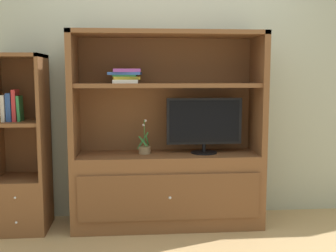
% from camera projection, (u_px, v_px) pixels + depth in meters
% --- Properties ---
extents(ground_plane, '(8.00, 8.00, 0.00)m').
position_uv_depth(ground_plane, '(172.00, 243.00, 3.26)').
color(ground_plane, tan).
extents(painted_rear_wall, '(6.00, 0.10, 2.80)m').
position_uv_depth(painted_rear_wall, '(164.00, 67.00, 3.83)').
color(painted_rear_wall, '#ADB29E').
rests_on(painted_rear_wall, ground_plane).
extents(media_console, '(1.65, 0.49, 1.69)m').
position_uv_depth(media_console, '(167.00, 167.00, 3.60)').
color(media_console, brown).
rests_on(media_console, ground_plane).
extents(tv_monitor, '(0.66, 0.23, 0.49)m').
position_uv_depth(tv_monitor, '(204.00, 124.00, 3.57)').
color(tv_monitor, black).
rests_on(tv_monitor, media_console).
extents(potted_plant, '(0.12, 0.12, 0.30)m').
position_uv_depth(potted_plant, '(144.00, 149.00, 3.57)').
color(potted_plant, '#8C7251').
rests_on(potted_plant, media_console).
extents(magazine_stack, '(0.29, 0.34, 0.12)m').
position_uv_depth(magazine_stack, '(126.00, 76.00, 3.46)').
color(magazine_stack, silver).
rests_on(magazine_stack, media_console).
extents(bookshelf_tall, '(0.44, 0.44, 1.50)m').
position_uv_depth(bookshelf_tall, '(22.00, 172.00, 3.50)').
color(bookshelf_tall, brown).
rests_on(bookshelf_tall, ground_plane).
extents(upright_book_row, '(0.19, 0.18, 0.26)m').
position_uv_depth(upright_book_row, '(10.00, 108.00, 3.41)').
color(upright_book_row, gold).
rests_on(upright_book_row, bookshelf_tall).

